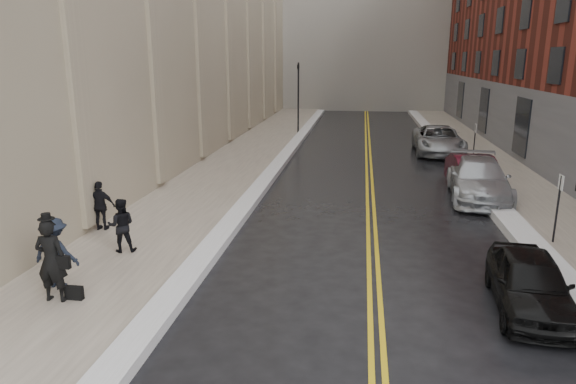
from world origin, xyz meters
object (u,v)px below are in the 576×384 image
(pedestrian_c, at_px, (101,206))
(car_silver_far, at_px, (438,140))
(pedestrian_a, at_px, (121,225))
(car_black, at_px, (530,282))
(pedestrian_b, at_px, (56,252))
(pedestrian_main, at_px, (51,260))
(car_silver_near, at_px, (479,179))
(car_maroon, at_px, (474,175))

(pedestrian_c, bearing_deg, car_silver_far, -131.45)
(car_silver_far, relative_size, pedestrian_c, 3.65)
(pedestrian_a, bearing_deg, car_black, 152.26)
(car_silver_far, bearing_deg, pedestrian_b, -118.88)
(car_silver_far, height_order, pedestrian_main, pedestrian_main)
(pedestrian_main, relative_size, pedestrian_c, 1.22)
(car_black, relative_size, car_silver_near, 0.70)
(pedestrian_main, bearing_deg, car_maroon, -136.16)
(car_silver_near, distance_m, pedestrian_b, 15.83)
(pedestrian_main, bearing_deg, car_silver_far, -120.36)
(car_silver_near, relative_size, pedestrian_a, 3.50)
(car_black, xyz_separation_m, pedestrian_main, (-10.69, -1.38, 0.47))
(car_black, relative_size, pedestrian_a, 2.47)
(car_silver_far, bearing_deg, car_silver_near, -87.86)
(car_maroon, bearing_deg, pedestrian_b, -138.54)
(car_black, distance_m, car_silver_near, 9.79)
(car_maroon, bearing_deg, pedestrian_c, -153.01)
(car_maroon, relative_size, pedestrian_c, 2.91)
(car_silver_near, xyz_separation_m, pedestrian_a, (-11.43, -7.99, 0.14))
(car_maroon, distance_m, car_silver_near, 0.88)
(car_black, relative_size, car_maroon, 0.83)
(pedestrian_a, xyz_separation_m, pedestrian_c, (-1.52, 1.72, 0.02))
(pedestrian_main, height_order, pedestrian_b, pedestrian_main)
(car_silver_near, bearing_deg, car_maroon, 94.96)
(pedestrian_a, bearing_deg, pedestrian_b, 59.85)
(car_black, bearing_deg, pedestrian_a, 175.55)
(car_maroon, distance_m, pedestrian_c, 14.79)
(car_black, height_order, car_silver_near, car_silver_near)
(car_silver_far, bearing_deg, car_black, -91.04)
(car_silver_far, bearing_deg, pedestrian_a, -120.92)
(car_black, xyz_separation_m, pedestrian_b, (-11.05, -0.65, 0.36))
(car_black, relative_size, car_silver_far, 0.66)
(car_silver_far, distance_m, pedestrian_c, 20.73)
(car_maroon, height_order, pedestrian_a, pedestrian_a)
(pedestrian_main, bearing_deg, pedestrian_a, -94.85)
(car_black, bearing_deg, pedestrian_main, -167.63)
(pedestrian_a, bearing_deg, car_silver_far, -140.08)
(pedestrian_a, bearing_deg, pedestrian_main, 69.08)
(car_black, distance_m, pedestrian_b, 11.08)
(car_black, height_order, pedestrian_c, pedestrian_c)
(car_maroon, bearing_deg, pedestrian_main, -135.87)
(car_maroon, xyz_separation_m, car_silver_near, (0.00, -0.88, 0.03))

